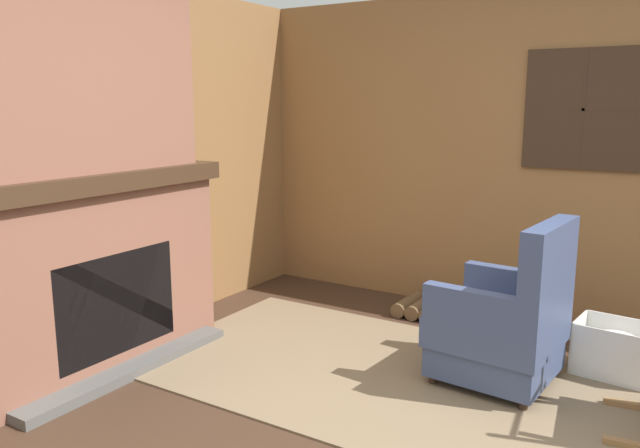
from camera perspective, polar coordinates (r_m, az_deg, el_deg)
wood_panel_wall_left at (r=4.17m, az=-22.70°, el=4.64°), size 0.06×5.25×2.44m
wood_panel_wall_back at (r=4.88m, az=19.82°, el=5.77°), size 5.25×0.09×2.44m
fireplace_hearth at (r=4.07m, az=-19.93°, el=-4.08°), size 0.64×1.77×1.22m
chimney_breast at (r=3.95m, az=-21.22°, el=13.17°), size 0.38×1.47×1.20m
area_rug at (r=3.83m, az=8.52°, el=-14.05°), size 3.33×1.70×0.01m
armchair at (r=3.81m, az=16.55°, el=-8.86°), size 0.72×0.72×0.98m
firewood_stack at (r=4.97m, az=9.28°, el=-7.46°), size 0.34×0.42×0.11m
laundry_basket at (r=4.20m, az=25.45°, el=-10.36°), size 0.48×0.37×0.33m
storage_case at (r=4.30m, az=-16.07°, el=6.17°), size 0.16×0.23×0.14m
decorative_plate_on_mantel at (r=4.02m, az=-21.13°, el=6.18°), size 0.06×0.23×0.23m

